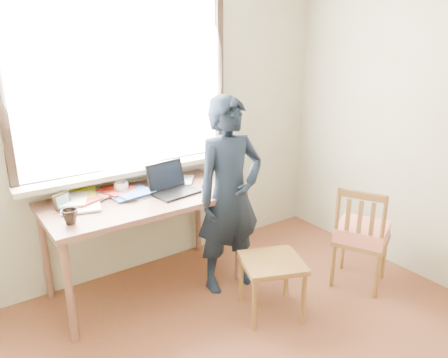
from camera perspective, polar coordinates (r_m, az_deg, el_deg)
room_shell at (r=2.14m, az=10.43°, el=8.68°), size 3.52×4.02×2.61m
desk at (r=3.43m, az=-10.58°, el=-3.64°), size 1.48×0.74×0.79m
laptop at (r=3.45m, az=-6.89°, el=-0.87°), size 0.38×0.32×0.23m
mug_white at (r=3.51m, az=-13.26°, el=-1.10°), size 0.14×0.14×0.09m
mug_dark at (r=3.05m, az=-19.46°, el=-4.65°), size 0.15×0.15×0.10m
mouse at (r=3.54m, az=-2.36°, el=-0.90°), size 0.09×0.06×0.03m
desk_clutter at (r=3.44m, az=-16.13°, el=-2.14°), size 0.85×0.52×0.04m
book_a at (r=3.43m, az=-18.38°, el=-2.59°), size 0.27×0.32×0.03m
book_b at (r=3.71m, az=-6.92°, el=-0.18°), size 0.29×0.31×0.02m
picture_frame at (r=3.30m, az=-20.39°, el=-2.86°), size 0.13×0.08×0.11m
work_chair at (r=3.25m, az=6.29°, el=-11.55°), size 0.54×0.53×0.43m
side_chair at (r=3.71m, az=17.55°, el=-6.83°), size 0.52×0.53×0.86m
person at (r=3.40m, az=0.75°, el=-2.21°), size 0.59×0.41×1.56m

